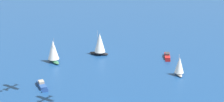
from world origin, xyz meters
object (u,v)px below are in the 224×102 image
motorboat_far_port (42,86)px  motorboat_inshore (167,57)px  sailboat_outer_ring_a (100,44)px  sailboat_far_stbd (179,66)px  sailboat_outer_ring_b (53,51)px

motorboat_far_port → motorboat_inshore: motorboat_far_port is taller
sailboat_outer_ring_a → sailboat_far_stbd: bearing=31.3°
sailboat_far_stbd → sailboat_outer_ring_b: 59.57m
motorboat_far_port → sailboat_outer_ring_b: bearing=155.1°
sailboat_outer_ring_a → motorboat_inshore: bearing=58.1°
sailboat_far_stbd → motorboat_far_port: bearing=-100.2°
sailboat_outer_ring_a → motorboat_far_port: bearing=-53.2°
motorboat_far_port → motorboat_inshore: (-9.29, 64.53, -0.03)m
motorboat_inshore → sailboat_outer_ring_b: 55.22m
motorboat_far_port → sailboat_outer_ring_b: sailboat_outer_ring_b is taller
motorboat_far_port → sailboat_far_stbd: sailboat_far_stbd is taller
sailboat_far_stbd → motorboat_inshore: size_ratio=0.97×
sailboat_far_stbd → motorboat_inshore: bearing=164.3°
sailboat_outer_ring_b → sailboat_far_stbd: bearing=51.6°
sailboat_outer_ring_a → sailboat_outer_ring_b: bearing=-88.4°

